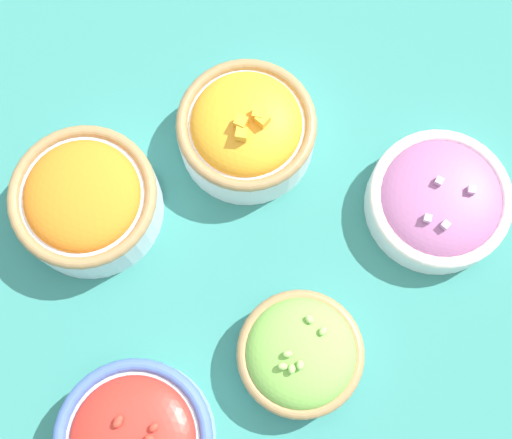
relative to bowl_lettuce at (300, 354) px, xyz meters
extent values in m
plane|color=#337F75|center=(-0.02, -0.14, -0.03)|extent=(3.00, 3.00, 0.00)
cylinder|color=#B2C1CC|center=(0.00, 0.00, -0.01)|extent=(0.12, 0.12, 0.04)
torus|color=#997A4C|center=(0.00, 0.00, 0.01)|extent=(0.12, 0.12, 0.01)
ellipsoid|color=#7ABC4C|center=(0.00, 0.00, 0.01)|extent=(0.11, 0.11, 0.05)
ellipsoid|color=#99D166|center=(0.02, 0.00, 0.03)|extent=(0.01, 0.01, 0.01)
ellipsoid|color=#99D166|center=(-0.02, -0.02, 0.03)|extent=(0.01, 0.01, 0.01)
ellipsoid|color=#99D166|center=(0.01, 0.01, 0.04)|extent=(0.01, 0.01, 0.01)
ellipsoid|color=#99D166|center=(0.01, 0.00, 0.04)|extent=(0.01, 0.01, 0.01)
ellipsoid|color=#99D166|center=(-0.02, -0.01, 0.03)|extent=(0.01, 0.01, 0.01)
ellipsoid|color=#99D166|center=(0.02, 0.01, 0.04)|extent=(0.01, 0.01, 0.01)
cylinder|color=silver|center=(0.13, -0.23, 0.00)|extent=(0.15, 0.15, 0.05)
torus|color=#997A4C|center=(0.13, -0.23, 0.02)|extent=(0.15, 0.15, 0.01)
ellipsoid|color=orange|center=(0.13, -0.23, 0.02)|extent=(0.11, 0.11, 0.04)
cylinder|color=white|center=(-0.05, -0.23, 0.00)|extent=(0.14, 0.14, 0.05)
torus|color=#997A4C|center=(-0.05, -0.23, 0.02)|extent=(0.14, 0.14, 0.01)
ellipsoid|color=orange|center=(-0.05, -0.23, 0.02)|extent=(0.11, 0.11, 0.05)
cube|color=#F4A828|center=(-0.04, -0.21, 0.05)|extent=(0.02, 0.02, 0.01)
cube|color=#F4A828|center=(-0.06, -0.21, 0.05)|extent=(0.01, 0.01, 0.01)
cube|color=#F4A828|center=(-0.06, -0.22, 0.05)|extent=(0.02, 0.02, 0.01)
cube|color=#F4A828|center=(-0.04, -0.22, 0.05)|extent=(0.02, 0.02, 0.01)
cylinder|color=#B2C1CC|center=(0.17, 0.00, 0.00)|extent=(0.14, 0.14, 0.05)
ellipsoid|color=red|center=(0.15, 0.01, 0.04)|extent=(0.01, 0.01, 0.01)
ellipsoid|color=red|center=(0.17, -0.01, 0.04)|extent=(0.01, 0.01, 0.01)
ellipsoid|color=red|center=(0.15, 0.00, 0.04)|extent=(0.01, 0.01, 0.01)
ellipsoid|color=red|center=(0.17, -0.02, 0.04)|extent=(0.01, 0.01, 0.01)
cylinder|color=white|center=(-0.19, -0.08, -0.01)|extent=(0.14, 0.14, 0.03)
torus|color=silver|center=(-0.19, -0.08, 0.00)|extent=(0.14, 0.14, 0.01)
ellipsoid|color=#9E5B8E|center=(-0.19, -0.08, 0.00)|extent=(0.12, 0.12, 0.03)
cube|color=#C699C1|center=(-0.19, -0.09, 0.02)|extent=(0.01, 0.01, 0.01)
cube|color=#C699C1|center=(-0.18, -0.05, 0.02)|extent=(0.01, 0.01, 0.01)
cube|color=#C699C1|center=(-0.17, -0.06, 0.02)|extent=(0.01, 0.01, 0.01)
cube|color=#C699C1|center=(-0.22, -0.07, 0.02)|extent=(0.01, 0.01, 0.01)
camera|label=1|loc=(0.06, 0.02, 0.69)|focal=50.00mm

